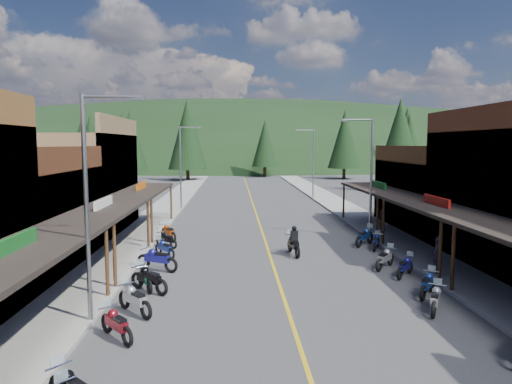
{
  "coord_description": "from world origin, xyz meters",
  "views": [
    {
      "loc": [
        -2.04,
        -21.78,
        6.31
      ],
      "look_at": [
        -0.49,
        9.66,
        3.0
      ],
      "focal_mm": 32.0,
      "sensor_mm": 36.0,
      "label": 1
    }
  ],
  "objects": [
    {
      "name": "bike_west_11",
      "position": [
        -6.34,
        7.88,
        0.62
      ],
      "size": [
        1.77,
        2.23,
        1.24
      ],
      "primitive_type": null,
      "rotation": [
        0.0,
        0.0,
        0.56
      ],
      "color": "#AF3F0C",
      "rests_on": "ground"
    },
    {
      "name": "pine_5",
      "position": [
        34.0,
        72.0,
        7.99
      ],
      "size": [
        6.72,
        6.72,
        14.0
      ],
      "color": "black",
      "rests_on": "ground"
    },
    {
      "name": "shop_west_2",
      "position": [
        -13.75,
        1.7,
        2.53
      ],
      "size": [
        10.9,
        9.0,
        6.2
      ],
      "color": "#3F2111",
      "rests_on": "ground"
    },
    {
      "name": "sidewalk_east",
      "position": [
        8.7,
        20.0,
        0.07
      ],
      "size": [
        3.4,
        94.0,
        0.15
      ],
      "primitive_type": "cube",
      "color": "gray",
      "rests_on": "ground"
    },
    {
      "name": "pine_9",
      "position": [
        24.0,
        45.0,
        6.38
      ],
      "size": [
        4.93,
        4.93,
        10.8
      ],
      "color": "black",
      "rests_on": "ground"
    },
    {
      "name": "bike_east_7",
      "position": [
        6.11,
        -0.94,
        0.54
      ],
      "size": [
        1.72,
        1.86,
        1.09
      ],
      "primitive_type": null,
      "rotation": [
        0.0,
        0.0,
        -0.71
      ],
      "color": "navy",
      "rests_on": "ground"
    },
    {
      "name": "pine_6",
      "position": [
        46.0,
        64.0,
        6.48
      ],
      "size": [
        5.04,
        5.04,
        11.0
      ],
      "color": "black",
      "rests_on": "ground"
    },
    {
      "name": "rider_on_bike",
      "position": [
        1.36,
        3.57,
        0.7
      ],
      "size": [
        1.06,
        2.38,
        1.75
      ],
      "rotation": [
        0.0,
        0.0,
        0.13
      ],
      "color": "black",
      "rests_on": "ground"
    },
    {
      "name": "streetlight_3",
      "position": [
        6.95,
        30.0,
        4.46
      ],
      "size": [
        2.16,
        0.18,
        8.0
      ],
      "color": "gray",
      "rests_on": "ground"
    },
    {
      "name": "bike_east_8",
      "position": [
        5.63,
        0.54,
        0.59
      ],
      "size": [
        1.87,
        2.01,
        1.18
      ],
      "primitive_type": null,
      "rotation": [
        0.0,
        0.0,
        -0.71
      ],
      "color": "#98989D",
      "rests_on": "ground"
    },
    {
      "name": "bike_west_9",
      "position": [
        -5.91,
        3.48,
        0.55
      ],
      "size": [
        1.72,
        1.91,
        1.11
      ],
      "primitive_type": null,
      "rotation": [
        0.0,
        0.0,
        0.68
      ],
      "color": "navy",
      "rests_on": "ground"
    },
    {
      "name": "bike_west_4",
      "position": [
        -5.84,
        -7.4,
        0.58
      ],
      "size": [
        1.82,
        1.98,
        1.16
      ],
      "primitive_type": null,
      "rotation": [
        0.0,
        0.0,
        0.7
      ],
      "color": "maroon",
      "rests_on": "ground"
    },
    {
      "name": "pine_11",
      "position": [
        20.0,
        38.0,
        7.19
      ],
      "size": [
        5.82,
        5.82,
        12.4
      ],
      "color": "black",
      "rests_on": "ground"
    },
    {
      "name": "bike_east_10",
      "position": [
        6.11,
        5.8,
        0.64
      ],
      "size": [
        2.04,
        2.15,
        1.27
      ],
      "primitive_type": null,
      "rotation": [
        0.0,
        0.0,
        -0.73
      ],
      "color": "navy",
      "rests_on": "ground"
    },
    {
      "name": "shop_east_3",
      "position": [
        13.75,
        11.3,
        2.53
      ],
      "size": [
        10.9,
        10.2,
        6.2
      ],
      "color": "#4C2D16",
      "rests_on": "ground"
    },
    {
      "name": "streetlight_0",
      "position": [
        -6.95,
        -6.0,
        4.46
      ],
      "size": [
        2.16,
        0.18,
        8.0
      ],
      "color": "gray",
      "rests_on": "ground"
    },
    {
      "name": "pedestrian_east_b",
      "position": [
        8.44,
        9.87,
        0.93
      ],
      "size": [
        0.82,
        0.55,
        1.55
      ],
      "primitive_type": "imported",
      "rotation": [
        0.0,
        0.0,
        3.31
      ],
      "color": "#4E3831",
      "rests_on": "sidewalk_east"
    },
    {
      "name": "sidewalk_west",
      "position": [
        -8.7,
        20.0,
        0.07
      ],
      "size": [
        3.4,
        94.0,
        0.15
      ],
      "primitive_type": "cube",
      "color": "gray",
      "rests_on": "ground"
    },
    {
      "name": "pine_10",
      "position": [
        -18.0,
        50.0,
        6.78
      ],
      "size": [
        5.38,
        5.38,
        11.6
      ],
      "color": "black",
      "rests_on": "ground"
    },
    {
      "name": "pedestrian_east_a",
      "position": [
        7.7,
        -0.85,
        1.05
      ],
      "size": [
        0.49,
        0.69,
        1.79
      ],
      "primitive_type": "imported",
      "rotation": [
        0.0,
        0.0,
        -1.67
      ],
      "color": "#2D2031",
      "rests_on": "sidewalk_east"
    },
    {
      "name": "bike_west_10",
      "position": [
        -6.19,
        5.93,
        0.55
      ],
      "size": [
        1.82,
        1.79,
        1.09
      ],
      "primitive_type": null,
      "rotation": [
        0.0,
        0.0,
        0.81
      ],
      "color": "black",
      "rests_on": "ground"
    },
    {
      "name": "pine_8",
      "position": [
        -22.0,
        40.0,
        5.98
      ],
      "size": [
        4.48,
        4.48,
        10.0
      ],
      "color": "black",
      "rests_on": "ground"
    },
    {
      "name": "streetlight_2",
      "position": [
        6.95,
        8.0,
        4.46
      ],
      "size": [
        2.16,
        0.18,
        8.0
      ],
      "color": "gray",
      "rests_on": "ground"
    },
    {
      "name": "bike_west_6",
      "position": [
        -5.68,
        -2.63,
        0.64
      ],
      "size": [
        2.19,
        2.02,
        1.28
      ],
      "primitive_type": null,
      "rotation": [
        0.0,
        0.0,
        0.87
      ],
      "color": "black",
      "rests_on": "ground"
    },
    {
      "name": "ground",
      "position": [
        0.0,
        0.0,
        0.0
      ],
      "size": [
        220.0,
        220.0,
        0.0
      ],
      "primitive_type": "plane",
      "color": "#38383A",
      "rests_on": "ground"
    },
    {
      "name": "pine_7",
      "position": [
        -32.0,
        76.0,
        7.24
      ],
      "size": [
        5.88,
        5.88,
        12.5
      ],
      "color": "black",
      "rests_on": "ground"
    },
    {
      "name": "streetlight_1",
      "position": [
        -6.95,
        22.0,
        4.46
      ],
      "size": [
        2.16,
        0.18,
        8.0
      ],
      "color": "gray",
      "rests_on": "ground"
    },
    {
      "name": "bike_east_9",
      "position": [
        6.49,
        4.68,
        0.53
      ],
      "size": [
        1.36,
        1.94,
        1.06
      ],
      "primitive_type": null,
      "rotation": [
        0.0,
        0.0,
        -0.45
      ],
      "color": "navy",
      "rests_on": "ground"
    },
    {
      "name": "bike_east_6",
      "position": [
        5.99,
        -3.74,
        0.57
      ],
      "size": [
        1.74,
        2.01,
        1.15
      ],
      "primitive_type": null,
      "rotation": [
        0.0,
        0.0,
        -0.65
      ],
      "color": "navy",
      "rests_on": "ground"
    },
    {
      "name": "bike_west_7",
      "position": [
        -5.91,
        -2.28,
        0.54
      ],
      "size": [
        1.4,
        1.96,
        1.08
      ],
      "primitive_type": null,
      "rotation": [
        0.0,
        0.0,
        0.46
      ],
      "color": "#0D442C",
      "rests_on": "ground"
    },
    {
      "name": "bike_east_5",
      "position": [
        5.52,
        -5.53,
        0.56
      ],
      "size": [
        1.53,
        2.02,
        1.12
      ],
      "primitive_type": null,
      "rotation": [
        0.0,
        0.0,
        -0.51
      ],
      "color": "#9E9EA3",
      "rests_on": "ground"
    },
    {
      "name": "centerline",
      "position": [
        0.0,
        20.0,
        0.01
      ],
      "size": [
        0.15,
        90.0,
        0.01
      ],
      "primitive_type": "cube",
      "color": "gold",
      "rests_on": "ground"
    },
    {
      "name": "shop_west_3",
      "position": [
        -13.78,
        11.3,
        3.52
      ],
      "size": [
        10.9,
        10.2,
        8.2
      ],
      "color": "brown",
      "rests_on": "ground"
    },
    {
      "name": "pine_4",
      "position": [
        18.0,
        60.0,
        7.24
      ],
      "size": [
        5.88,
        5.88,
        12.5
      ],
      "color": "black",
      "rests_on": "ground"
    },
    {
      "name": "pine_3",
      "position": [
        4.0,
        66.0,
        6.48
      ],
      "size": [
        5.04,
        5.04,
        11.0
      ],
      "color": "black",
      "rests_on": "ground"
    },
    {
      "name": "bike_west_5",
      "position": [
        -5.74,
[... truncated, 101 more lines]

